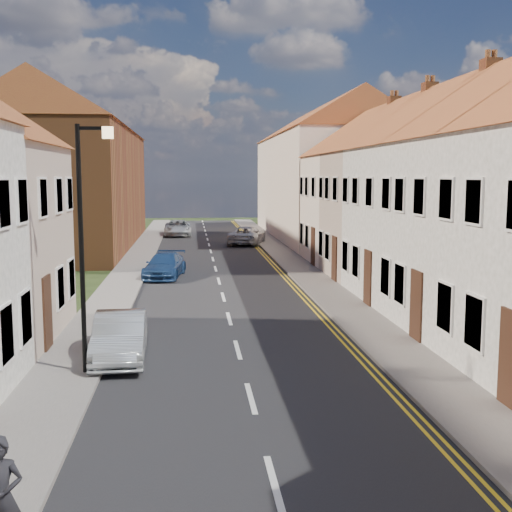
{
  "coord_description": "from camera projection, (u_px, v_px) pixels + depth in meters",
  "views": [
    {
      "loc": [
        -1.28,
        4.36,
        4.91
      ],
      "look_at": [
        0.86,
        25.34,
        2.27
      ],
      "focal_mm": 45.0,
      "sensor_mm": 36.0,
      "label": 1
    }
  ],
  "objects": [
    {
      "name": "road",
      "position": [
        223.0,
        297.0,
        26.04
      ],
      "size": [
        7.0,
        90.0,
        0.02
      ],
      "primitive_type": "cube",
      "color": "black",
      "rests_on": "ground"
    },
    {
      "name": "pavement_left",
      "position": [
        113.0,
        298.0,
        25.59
      ],
      "size": [
        1.8,
        90.0,
        0.12
      ],
      "primitive_type": "cube",
      "color": "gray",
      "rests_on": "ground"
    },
    {
      "name": "pavement_right",
      "position": [
        330.0,
        294.0,
        26.48
      ],
      "size": [
        1.8,
        90.0,
        0.12
      ],
      "primitive_type": "cube",
      "color": "gray",
      "rests_on": "ground"
    },
    {
      "name": "cottage_r_pink",
      "position": [
        459.0,
        187.0,
        25.34
      ],
      "size": [
        8.3,
        6.0,
        9.0
      ],
      "color": "white",
      "rests_on": "ground"
    },
    {
      "name": "cottage_r_white_far",
      "position": [
        412.0,
        185.0,
        30.67
      ],
      "size": [
        8.3,
        5.2,
        9.0
      ],
      "color": "#B99E92",
      "rests_on": "ground"
    },
    {
      "name": "cottage_r_cream_far",
      "position": [
        379.0,
        184.0,
        36.0
      ],
      "size": [
        8.3,
        6.0,
        9.0
      ],
      "color": "white",
      "rests_on": "ground"
    },
    {
      "name": "block_right_far",
      "position": [
        323.0,
        171.0,
        51.0
      ],
      "size": [
        8.3,
        24.2,
        10.5
      ],
      "color": "white",
      "rests_on": "ground"
    },
    {
      "name": "block_left_far",
      "position": [
        73.0,
        170.0,
        44.19
      ],
      "size": [
        8.3,
        24.2,
        10.5
      ],
      "color": "brown",
      "rests_on": "ground"
    },
    {
      "name": "lamppost",
      "position": [
        85.0,
        233.0,
        15.35
      ],
      "size": [
        0.88,
        0.15,
        6.0
      ],
      "color": "black",
      "rests_on": "pavement_left"
    },
    {
      "name": "car_mid",
      "position": [
        120.0,
        337.0,
        17.15
      ],
      "size": [
        1.48,
        3.86,
        1.25
      ],
      "primitive_type": "imported",
      "rotation": [
        0.0,
        0.0,
        0.04
      ],
      "color": "#A0A4A8",
      "rests_on": "ground"
    },
    {
      "name": "car_far",
      "position": [
        165.0,
        266.0,
        31.06
      ],
      "size": [
        2.23,
        4.23,
        1.17
      ],
      "primitive_type": "imported",
      "rotation": [
        0.0,
        0.0,
        -0.15
      ],
      "color": "navy",
      "rests_on": "ground"
    },
    {
      "name": "car_distant",
      "position": [
        178.0,
        228.0,
        52.65
      ],
      "size": [
        2.23,
        4.7,
        1.3
      ],
      "primitive_type": "imported",
      "rotation": [
        0.0,
        0.0,
        0.02
      ],
      "color": "#B5B9BD",
      "rests_on": "ground"
    },
    {
      "name": "pedestrian_left",
      "position": [
        1.0,
        497.0,
        8.06
      ],
      "size": [
        0.58,
        0.4,
        1.55
      ],
      "primitive_type": "imported",
      "rotation": [
        0.0,
        0.0,
        -0.05
      ],
      "color": "black",
      "rests_on": "pavement_left"
    },
    {
      "name": "car_distant_b",
      "position": [
        247.0,
        236.0,
        45.98
      ],
      "size": [
        3.33,
        5.13,
        1.31
      ],
      "primitive_type": "imported",
      "rotation": [
        0.0,
        0.0,
        2.88
      ],
      "color": "silver",
      "rests_on": "ground"
    }
  ]
}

